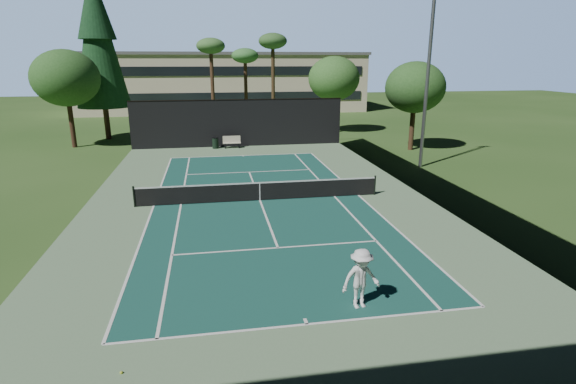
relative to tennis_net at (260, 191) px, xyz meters
name	(u,v)px	position (x,y,z in m)	size (l,w,h in m)	color
ground	(260,201)	(0.00, 0.00, -0.56)	(160.00, 160.00, 0.00)	#2E511E
apron_slab	(260,201)	(0.00, 0.00, -0.55)	(18.00, 32.00, 0.01)	#668960
court_surface	(260,200)	(0.00, 0.00, -0.55)	(10.97, 23.77, 0.01)	#174C42
court_lines	(260,200)	(0.00, 0.00, -0.54)	(11.07, 23.87, 0.01)	white
tennis_net	(260,191)	(0.00, 0.00, 0.00)	(12.90, 0.10, 1.10)	black
fence	(259,164)	(0.00, 0.06, 1.45)	(18.04, 32.05, 4.03)	black
player	(361,279)	(1.79, -11.20, 0.38)	(1.22, 0.70, 1.89)	white
tennis_ball_a	(121,373)	(-4.80, -13.15, -0.52)	(0.07, 0.07, 0.07)	#C3D12F
tennis_ball_b	(215,195)	(-2.32, 1.43, -0.52)	(0.07, 0.07, 0.07)	#CADC32
tennis_ball_c	(283,187)	(1.64, 2.35, -0.53)	(0.06, 0.06, 0.06)	gold
tennis_ball_d	(179,187)	(-4.40, 3.44, -0.52)	(0.07, 0.07, 0.07)	#D4E935
park_bench	(232,142)	(-0.68, 15.33, -0.01)	(1.50, 0.45, 1.02)	beige
trash_bin	(215,143)	(-2.06, 15.32, -0.08)	(0.56, 0.56, 0.95)	black
pine_tree	(97,33)	(-12.00, 22.00, 9.00)	(4.80, 4.80, 15.00)	#4F3221
palm_a	(211,50)	(-2.00, 24.00, 7.63)	(2.80, 2.80, 9.32)	#4D3321
palm_b	(245,59)	(1.50, 26.00, 6.80)	(2.80, 2.80, 8.42)	#4A2E1F
palm_c	(273,45)	(4.00, 23.00, 8.05)	(2.80, 2.80, 9.77)	#47331E
decid_tree_a	(334,79)	(10.00, 22.00, 4.86)	(5.12, 5.12, 7.62)	#47301E
decid_tree_b	(415,88)	(14.00, 12.00, 4.52)	(4.80, 4.80, 7.14)	#4A3220
decid_tree_c	(66,78)	(-14.00, 18.00, 5.21)	(5.44, 5.44, 8.09)	#442A1D
campus_building	(225,81)	(0.00, 45.98, 3.65)	(40.50, 12.50, 8.30)	beige
light_pole	(428,72)	(12.00, 6.00, 5.90)	(0.90, 0.25, 12.22)	gray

